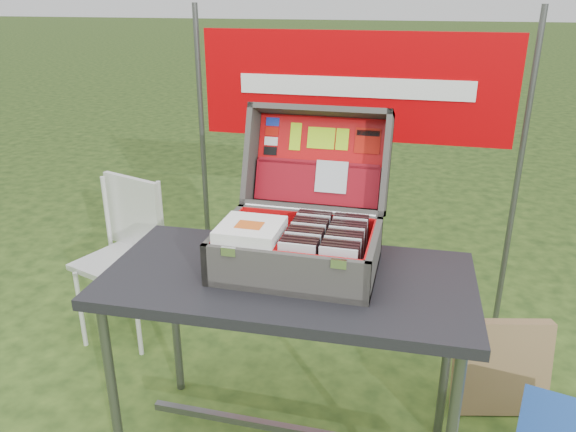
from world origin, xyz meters
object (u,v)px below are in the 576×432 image
(chair, at_px, (121,264))
(suitcase, at_px, (301,198))
(cardboard_box, at_px, (501,367))
(table, at_px, (288,370))

(chair, bearing_deg, suitcase, -6.77)
(cardboard_box, bearing_deg, suitcase, -168.73)
(table, distance_m, suitcase, 0.67)
(suitcase, xyz_separation_m, chair, (-1.09, 0.52, -0.65))
(table, bearing_deg, chair, 147.63)
(table, xyz_separation_m, cardboard_box, (0.84, 0.49, -0.19))
(table, relative_size, chair, 1.55)
(chair, bearing_deg, cardboard_box, 14.56)
(suitcase, height_order, cardboard_box, suitcase)
(table, xyz_separation_m, chair, (-1.07, 0.63, 0.01))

